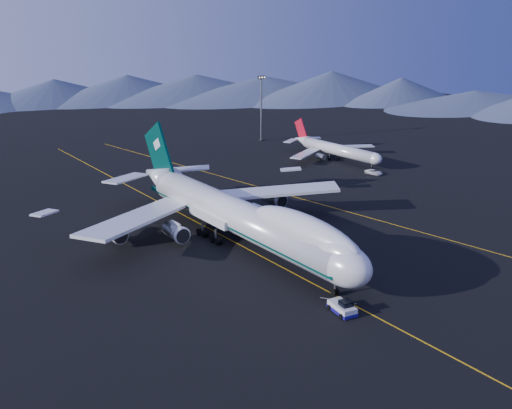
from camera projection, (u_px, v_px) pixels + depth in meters
ground at (239, 244)px, 108.27m from camera, size 500.00×500.00×0.00m
taxiway_line_main at (239, 244)px, 108.26m from camera, size 0.25×220.00×0.01m
taxiway_line_side at (321, 204)px, 132.71m from camera, size 28.08×198.09×0.01m
boeing_747 at (238, 215)px, 106.57m from camera, size 59.62×72.43×19.37m
pushback_tug at (342, 308)px, 82.16m from camera, size 3.31×5.03×2.04m
second_jet at (335, 149)px, 176.58m from camera, size 34.24×38.68×11.01m
service_van at (374, 172)px, 159.59m from camera, size 3.07×5.33×1.40m
floodlight_mast at (261, 108)px, 204.84m from camera, size 2.85×2.14×23.11m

